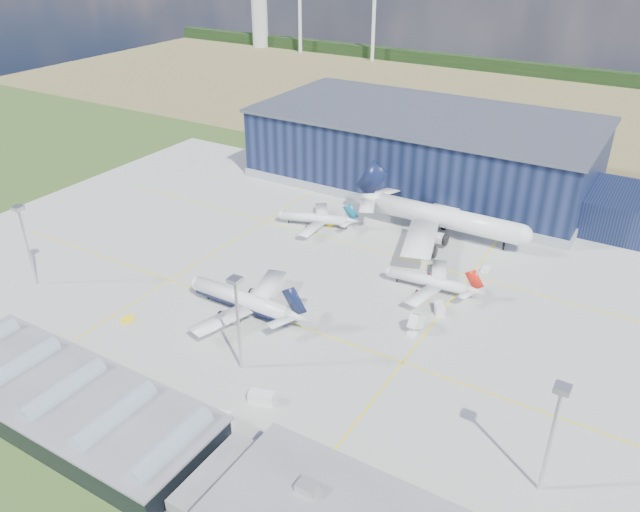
{
  "coord_description": "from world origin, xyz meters",
  "views": [
    {
      "loc": [
        81.75,
        -115.01,
        87.45
      ],
      "look_at": [
        4.22,
        13.35,
        6.41
      ],
      "focal_mm": 35.0,
      "sensor_mm": 36.0,
      "label": 1
    }
  ],
  "objects_px": {
    "light_mast_west": "(24,233)",
    "airstair": "(416,325)",
    "hangar": "(431,153)",
    "car_b": "(203,422)",
    "gse_cart_b": "(347,225)",
    "airliner_regional": "(314,214)",
    "gse_cart_a": "(486,269)",
    "airliner_navy": "(241,292)",
    "light_mast_center": "(237,309)",
    "gse_van_a": "(261,397)",
    "light_mast_east": "(554,422)",
    "airliner_widebody": "(447,208)",
    "gse_tug_b": "(127,319)",
    "gse_van_b": "(439,308)",
    "gse_tug_c": "(331,224)",
    "gse_van_c": "(219,418)",
    "car_a": "(180,411)",
    "airliner_red": "(428,275)"
  },
  "relations": [
    {
      "from": "airliner_navy",
      "to": "airliner_red",
      "type": "height_order",
      "value": "airliner_navy"
    },
    {
      "from": "light_mast_center",
      "to": "gse_van_c",
      "type": "height_order",
      "value": "light_mast_center"
    },
    {
      "from": "gse_cart_b",
      "to": "gse_cart_a",
      "type": "bearing_deg",
      "value": -75.0
    },
    {
      "from": "light_mast_west",
      "to": "gse_cart_b",
      "type": "bearing_deg",
      "value": 53.54
    },
    {
      "from": "airliner_navy",
      "to": "gse_van_a",
      "type": "height_order",
      "value": "airliner_navy"
    },
    {
      "from": "gse_van_c",
      "to": "car_a",
      "type": "relative_size",
      "value": 1.46
    },
    {
      "from": "gse_van_b",
      "to": "gse_tug_c",
      "type": "bearing_deg",
      "value": 118.51
    },
    {
      "from": "gse_tug_c",
      "to": "gse_van_c",
      "type": "distance_m",
      "value": 93.08
    },
    {
      "from": "gse_cart_a",
      "to": "car_b",
      "type": "height_order",
      "value": "gse_cart_a"
    },
    {
      "from": "airliner_navy",
      "to": "gse_tug_c",
      "type": "xyz_separation_m",
      "value": [
        -6.35,
        55.19,
        -5.24
      ]
    },
    {
      "from": "gse_van_a",
      "to": "airstair",
      "type": "bearing_deg",
      "value": -41.26
    },
    {
      "from": "airliner_widebody",
      "to": "car_a",
      "type": "bearing_deg",
      "value": -99.13
    },
    {
      "from": "light_mast_east",
      "to": "airliner_regional",
      "type": "bearing_deg",
      "value": 141.84
    },
    {
      "from": "airstair",
      "to": "gse_van_c",
      "type": "bearing_deg",
      "value": -109.15
    },
    {
      "from": "gse_cart_b",
      "to": "light_mast_center",
      "type": "bearing_deg",
      "value": -148.04
    },
    {
      "from": "gse_tug_c",
      "to": "gse_tug_b",
      "type": "bearing_deg",
      "value": -81.18
    },
    {
      "from": "light_mast_east",
      "to": "hangar",
      "type": "bearing_deg",
      "value": 120.05
    },
    {
      "from": "airliner_red",
      "to": "gse_van_b",
      "type": "bearing_deg",
      "value": 124.29
    },
    {
      "from": "airliner_navy",
      "to": "airliner_regional",
      "type": "bearing_deg",
      "value": -77.81
    },
    {
      "from": "gse_van_b",
      "to": "car_b",
      "type": "bearing_deg",
      "value": -142.39
    },
    {
      "from": "airliner_regional",
      "to": "gse_cart_a",
      "type": "bearing_deg",
      "value": 162.07
    },
    {
      "from": "light_mast_center",
      "to": "airliner_widebody",
      "type": "distance_m",
      "value": 86.45
    },
    {
      "from": "gse_van_c",
      "to": "hangar",
      "type": "bearing_deg",
      "value": -15.33
    },
    {
      "from": "airliner_regional",
      "to": "car_b",
      "type": "xyz_separation_m",
      "value": [
        28.52,
        -88.0,
        -3.87
      ]
    },
    {
      "from": "hangar",
      "to": "car_a",
      "type": "distance_m",
      "value": 143.35
    },
    {
      "from": "gse_tug_b",
      "to": "gse_van_b",
      "type": "height_order",
      "value": "gse_van_b"
    },
    {
      "from": "airliner_regional",
      "to": "gse_cart_a",
      "type": "relative_size",
      "value": 9.43
    },
    {
      "from": "airliner_widebody",
      "to": "gse_cart_a",
      "type": "bearing_deg",
      "value": -39.85
    },
    {
      "from": "airliner_widebody",
      "to": "gse_tug_c",
      "type": "distance_m",
      "value": 37.5
    },
    {
      "from": "light_mast_west",
      "to": "airstair",
      "type": "height_order",
      "value": "light_mast_west"
    },
    {
      "from": "gse_cart_b",
      "to": "airstair",
      "type": "height_order",
      "value": "airstair"
    },
    {
      "from": "light_mast_center",
      "to": "gse_van_a",
      "type": "distance_m",
      "value": 18.91
    },
    {
      "from": "hangar",
      "to": "car_b",
      "type": "height_order",
      "value": "hangar"
    },
    {
      "from": "hangar",
      "to": "gse_cart_b",
      "type": "relative_size",
      "value": 50.82
    },
    {
      "from": "gse_tug_b",
      "to": "gse_van_c",
      "type": "relative_size",
      "value": 0.6
    },
    {
      "from": "airliner_widebody",
      "to": "car_a",
      "type": "xyz_separation_m",
      "value": [
        -16.2,
        -103.0,
        -9.12
      ]
    },
    {
      "from": "airliner_navy",
      "to": "airstair",
      "type": "distance_m",
      "value": 43.82
    },
    {
      "from": "airliner_regional",
      "to": "gse_van_b",
      "type": "distance_m",
      "value": 59.72
    },
    {
      "from": "airliner_navy",
      "to": "car_b",
      "type": "xyz_separation_m",
      "value": [
        17.8,
        -36.0,
        -5.35
      ]
    },
    {
      "from": "car_b",
      "to": "light_mast_center",
      "type": "bearing_deg",
      "value": -1.47
    },
    {
      "from": "gse_cart_b",
      "to": "gse_van_b",
      "type": "bearing_deg",
      "value": -104.58
    },
    {
      "from": "gse_tug_b",
      "to": "car_b",
      "type": "xyz_separation_m",
      "value": [
        39.42,
        -17.72,
        -0.05
      ]
    },
    {
      "from": "gse_van_a",
      "to": "gse_van_b",
      "type": "bearing_deg",
      "value": -38.56
    },
    {
      "from": "gse_tug_b",
      "to": "gse_cart_b",
      "type": "distance_m",
      "value": 77.84
    },
    {
      "from": "gse_cart_a",
      "to": "car_a",
      "type": "xyz_separation_m",
      "value": [
        -34.31,
        -87.98,
        -0.06
      ]
    },
    {
      "from": "airliner_navy",
      "to": "gse_van_a",
      "type": "xyz_separation_m",
      "value": [
        23.79,
        -24.74,
        -4.77
      ]
    },
    {
      "from": "light_mast_center",
      "to": "gse_van_b",
      "type": "height_order",
      "value": "light_mast_center"
    },
    {
      "from": "light_mast_center",
      "to": "airliner_red",
      "type": "height_order",
      "value": "light_mast_center"
    },
    {
      "from": "hangar",
      "to": "airliner_widebody",
      "type": "height_order",
      "value": "hangar"
    },
    {
      "from": "light_mast_west",
      "to": "light_mast_center",
      "type": "xyz_separation_m",
      "value": [
        70.0,
        0.0,
        0.0
      ]
    }
  ]
}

